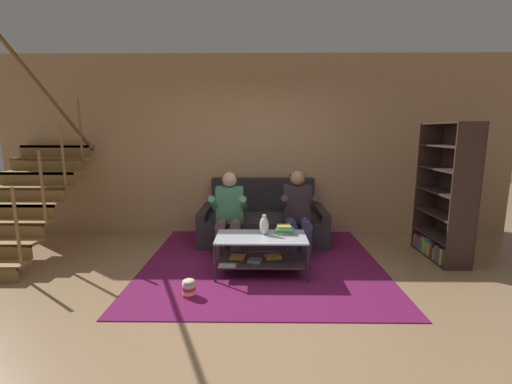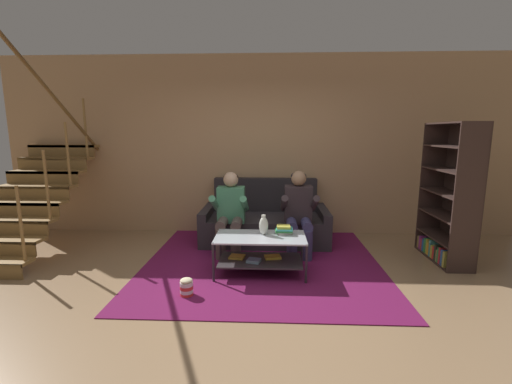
{
  "view_description": "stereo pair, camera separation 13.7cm",
  "coord_description": "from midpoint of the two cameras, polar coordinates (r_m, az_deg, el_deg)",
  "views": [
    {
      "loc": [
        0.06,
        -3.22,
        1.68
      ],
      "look_at": [
        0.02,
        0.98,
        0.94
      ],
      "focal_mm": 24.0,
      "sensor_mm": 36.0,
      "label": 1
    },
    {
      "loc": [
        0.2,
        -3.22,
        1.68
      ],
      "look_at": [
        0.02,
        0.98,
        0.94
      ],
      "focal_mm": 24.0,
      "sensor_mm": 36.0,
      "label": 2
    }
  ],
  "objects": [
    {
      "name": "ground",
      "position": [
        3.64,
        0.14,
        -17.59
      ],
      "size": [
        16.8,
        16.8,
        0.0
      ],
      "primitive_type": "plane",
      "color": "#977654"
    },
    {
      "name": "back_partition",
      "position": [
        5.69,
        1.18,
        7.62
      ],
      "size": [
        8.4,
        0.12,
        2.9
      ],
      "primitive_type": "cube",
      "color": "tan",
      "rests_on": "ground"
    },
    {
      "name": "staircase_run",
      "position": [
        5.91,
        -31.43,
        2.16
      ],
      "size": [
        1.1,
        2.63,
        2.77
      ],
      "color": "olive",
      "rests_on": "ground"
    },
    {
      "name": "couch",
      "position": [
        5.36,
        2.23,
        -5.03
      ],
      "size": [
        1.91,
        0.93,
        0.94
      ],
      "color": "#2D282D",
      "rests_on": "ground"
    },
    {
      "name": "person_seated_left",
      "position": [
        4.77,
        -3.49,
        -2.99
      ],
      "size": [
        0.5,
        0.58,
        1.13
      ],
      "color": "brown",
      "rests_on": "ground"
    },
    {
      "name": "person_seated_right",
      "position": [
        4.76,
        7.94,
        -2.95
      ],
      "size": [
        0.5,
        0.58,
        1.15
      ],
      "color": "#3A3660",
      "rests_on": "ground"
    },
    {
      "name": "coffee_table",
      "position": [
        4.14,
        1.61,
        -9.49
      ],
      "size": [
        1.07,
        0.58,
        0.46
      ],
      "color": "silver",
      "rests_on": "ground"
    },
    {
      "name": "area_rug",
      "position": [
        4.72,
        1.96,
        -10.86
      ],
      "size": [
        3.0,
        3.21,
        0.01
      ],
      "color": "#681545",
      "rests_on": "ground"
    },
    {
      "name": "vase",
      "position": [
        4.13,
        2.23,
        -5.57
      ],
      "size": [
        0.11,
        0.11,
        0.24
      ],
      "color": "silver",
      "rests_on": "coffee_table"
    },
    {
      "name": "book_stack",
      "position": [
        4.2,
        5.62,
        -6.27
      ],
      "size": [
        0.21,
        0.18,
        0.1
      ],
      "color": "silver",
      "rests_on": "coffee_table"
    },
    {
      "name": "bookshelf",
      "position": [
        5.17,
        30.24,
        -2.27
      ],
      "size": [
        0.35,
        0.94,
        1.8
      ],
      "color": "#372722",
      "rests_on": "ground"
    },
    {
      "name": "popcorn_tub",
      "position": [
        3.73,
        -10.44,
        -15.33
      ],
      "size": [
        0.14,
        0.14,
        0.19
      ],
      "color": "red",
      "rests_on": "ground"
    }
  ]
}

